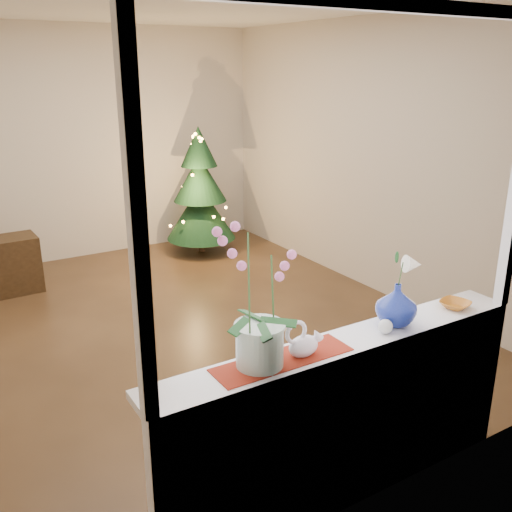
{
  "coord_description": "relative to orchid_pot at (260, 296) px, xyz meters",
  "views": [
    {
      "loc": [
        -1.73,
        -4.33,
        2.23
      ],
      "look_at": [
        0.07,
        -1.4,
        1.08
      ],
      "focal_mm": 40.0,
      "sensor_mm": 36.0,
      "label": 1
    }
  ],
  "objects": [
    {
      "name": "wall_front",
      "position": [
        0.5,
        -0.14,
        0.08
      ],
      "size": [
        4.5,
        0.1,
        2.7
      ],
      "primitive_type": "cube",
      "color": "beige",
      "rests_on": "ground"
    },
    {
      "name": "orchid_pot",
      "position": [
        0.0,
        0.0,
        0.0
      ],
      "size": [
        0.31,
        0.31,
        0.7
      ],
      "primitive_type": null,
      "rotation": [
        0.0,
        0.0,
        0.36
      ],
      "color": "white",
      "rests_on": "windowsill"
    },
    {
      "name": "wall_back",
      "position": [
        0.5,
        4.86,
        0.08
      ],
      "size": [
        4.5,
        0.1,
        2.7
      ],
      "primitive_type": "cube",
      "color": "beige",
      "rests_on": "ground"
    },
    {
      "name": "ground",
      "position": [
        0.5,
        2.36,
        -1.27
      ],
      "size": [
        5.0,
        5.0,
        0.0
      ],
      "primitive_type": "plane",
      "color": "#332215",
      "rests_on": "ground"
    },
    {
      "name": "paperweight",
      "position": [
        0.73,
        -0.05,
        -0.31
      ],
      "size": [
        0.1,
        0.1,
        0.08
      ],
      "primitive_type": "sphere",
      "rotation": [
        0.0,
        0.0,
        -0.43
      ],
      "color": "silver",
      "rests_on": "windowsill"
    },
    {
      "name": "windowsill",
      "position": [
        0.5,
        -0.01,
        -0.37
      ],
      "size": [
        2.2,
        0.26,
        0.04
      ],
      "primitive_type": "cube",
      "color": "white",
      "rests_on": "window_apron"
    },
    {
      "name": "xmas_tree",
      "position": [
        1.78,
        4.25,
        -0.49
      ],
      "size": [
        1.03,
        1.03,
        1.56
      ],
      "primitive_type": null,
      "rotation": [
        0.0,
        0.0,
        -0.24
      ],
      "color": "black",
      "rests_on": "ground"
    },
    {
      "name": "window_apron",
      "position": [
        0.5,
        -0.1,
        -0.83
      ],
      "size": [
        2.2,
        0.08,
        0.88
      ],
      "primitive_type": "cube",
      "color": "white",
      "rests_on": "ground"
    },
    {
      "name": "runner",
      "position": [
        0.12,
        -0.01,
        -0.35
      ],
      "size": [
        0.7,
        0.2,
        0.01
      ],
      "primitive_type": "cube",
      "color": "maroon",
      "rests_on": "windowsill"
    },
    {
      "name": "swan",
      "position": [
        0.23,
        -0.02,
        -0.26
      ],
      "size": [
        0.22,
        0.11,
        0.18
      ],
      "primitive_type": null,
      "rotation": [
        0.0,
        0.0,
        -0.04
      ],
      "color": "white",
      "rests_on": "windowsill"
    },
    {
      "name": "wall_right",
      "position": [
        2.75,
        2.36,
        0.08
      ],
      "size": [
        0.1,
        5.0,
        2.7
      ],
      "primitive_type": "cube",
      "color": "beige",
      "rests_on": "ground"
    },
    {
      "name": "lily",
      "position": [
        0.86,
        0.0,
        0.01
      ],
      "size": [
        0.14,
        0.08,
        0.2
      ],
      "primitive_type": null,
      "color": "white",
      "rests_on": "blue_vase"
    },
    {
      "name": "window_frame",
      "position": [
        0.5,
        -0.11,
        0.43
      ],
      "size": [
        2.22,
        0.06,
        1.6
      ],
      "primitive_type": null,
      "color": "white",
      "rests_on": "windowsill"
    },
    {
      "name": "amber_dish",
      "position": [
        1.3,
        -0.02,
        -0.33
      ],
      "size": [
        0.17,
        0.17,
        0.04
      ],
      "primitive_type": "imported",
      "rotation": [
        0.0,
        0.0,
        0.26
      ],
      "color": "#AB621A",
      "rests_on": "windowsill"
    },
    {
      "name": "blue_vase",
      "position": [
        0.86,
        0.0,
        -0.22
      ],
      "size": [
        0.29,
        0.29,
        0.26
      ],
      "primitive_type": "imported",
      "rotation": [
        0.0,
        0.0,
        -0.19
      ],
      "color": "navy",
      "rests_on": "windowsill"
    }
  ]
}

